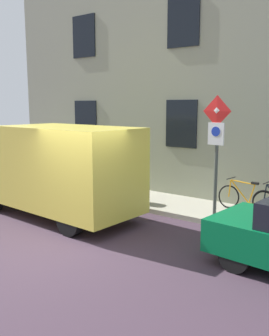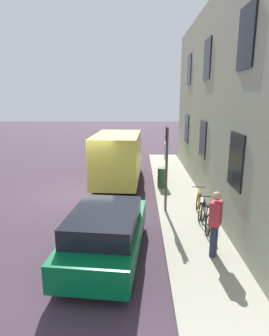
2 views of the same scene
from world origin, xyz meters
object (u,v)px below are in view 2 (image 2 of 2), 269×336
object	(u,v)px
parked_hatchback	(106,232)
litter_bin	(162,178)
delivery_van	(119,157)
pedestrian	(215,221)
bicycle_black	(205,217)
bicycle_orange	(199,205)
sign_post_stacked	(166,155)

from	to	relation	value
parked_hatchback	litter_bin	xyz separation A→B (m)	(1.91, 5.82, -0.14)
litter_bin	delivery_van	bearing A→B (deg)	153.36
delivery_van	parked_hatchback	distance (m)	6.88
pedestrian	litter_bin	xyz separation A→B (m)	(-0.88, 5.84, -0.48)
parked_hatchback	litter_bin	distance (m)	6.13
delivery_van	pedestrian	size ratio (longest dim) A/B	3.15
parked_hatchback	pedestrian	world-z (taller)	pedestrian
bicycle_black	litter_bin	size ratio (longest dim) A/B	1.90
bicycle_black	litter_bin	distance (m)	4.35
delivery_van	bicycle_orange	xyz separation A→B (m)	(3.07, -4.25, -0.82)
delivery_van	litter_bin	bearing A→B (deg)	-113.93
delivery_van	bicycle_black	distance (m)	6.15
bicycle_black	pedestrian	size ratio (longest dim) A/B	1.00
parked_hatchback	pedestrian	size ratio (longest dim) A/B	2.41
bicycle_black	bicycle_orange	world-z (taller)	same
delivery_van	bicycle_orange	size ratio (longest dim) A/B	3.17
litter_bin	bicycle_black	bearing A→B (deg)	-76.46
delivery_van	bicycle_black	size ratio (longest dim) A/B	3.16
delivery_van	pedestrian	distance (m)	7.48
delivery_van	parked_hatchback	bearing A→B (deg)	-176.05
sign_post_stacked	bicycle_black	world-z (taller)	sign_post_stacked
sign_post_stacked	delivery_van	distance (m)	4.39
litter_bin	pedestrian	bearing A→B (deg)	-81.46
pedestrian	bicycle_orange	bearing A→B (deg)	-67.40
parked_hatchback	pedestrian	bearing A→B (deg)	-85.01
sign_post_stacked	bicycle_orange	bearing A→B (deg)	-19.20
delivery_van	parked_hatchback	world-z (taller)	delivery_van
delivery_van	parked_hatchback	xyz separation A→B (m)	(0.15, -6.85, -0.60)
bicycle_orange	sign_post_stacked	bearing A→B (deg)	77.78
delivery_van	litter_bin	distance (m)	2.42
parked_hatchback	sign_post_stacked	bearing A→B (deg)	-25.09
delivery_van	litter_bin	size ratio (longest dim) A/B	6.02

